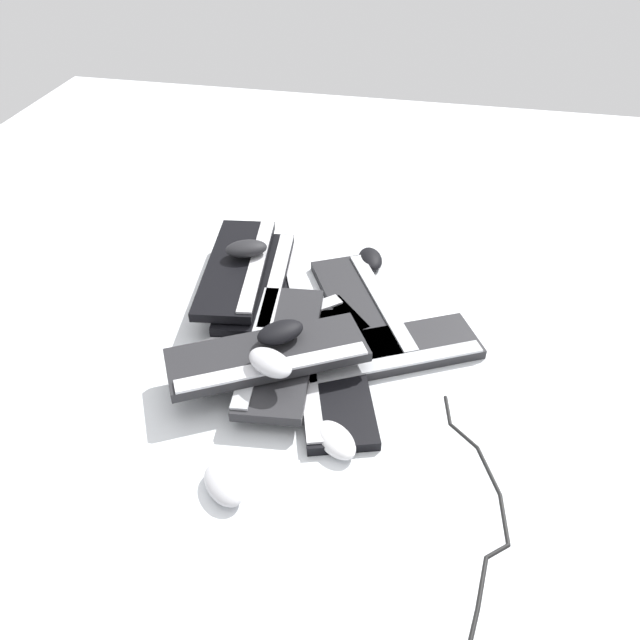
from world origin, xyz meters
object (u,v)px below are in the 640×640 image
(mouse_1, at_px, (336,440))
(mouse_4, at_px, (224,484))
(keyboard_3, at_px, (276,289))
(keyboard_1, at_px, (388,351))
(keyboard_2, at_px, (362,307))
(keyboard_4, at_px, (276,341))
(keyboard_8, at_px, (237,267))
(keyboard_7, at_px, (257,281))
(mouse_0, at_px, (370,259))
(mouse_2, at_px, (246,249))
(keyboard_6, at_px, (268,356))
(keyboard_0, at_px, (331,374))
(mouse_5, at_px, (270,363))
(keyboard_5, at_px, (280,348))
(mouse_3, at_px, (280,332))

(mouse_1, relative_size, mouse_4, 1.00)
(keyboard_3, distance_m, mouse_1, 0.55)
(keyboard_1, xyz_separation_m, keyboard_2, (-0.16, -0.09, 0.00))
(mouse_1, bearing_deg, mouse_4, 84.01)
(mouse_4, bearing_deg, keyboard_1, -74.72)
(keyboard_4, xyz_separation_m, keyboard_8, (-0.20, -0.16, 0.06))
(keyboard_1, distance_m, keyboard_2, 0.18)
(keyboard_4, relative_size, keyboard_7, 0.95)
(keyboard_8, distance_m, mouse_0, 0.38)
(keyboard_8, distance_m, mouse_2, 0.05)
(keyboard_6, distance_m, mouse_4, 0.31)
(keyboard_7, height_order, mouse_1, keyboard_7)
(keyboard_1, bearing_deg, mouse_4, -30.37)
(keyboard_8, height_order, mouse_1, keyboard_8)
(keyboard_0, distance_m, mouse_5, 0.17)
(keyboard_5, distance_m, mouse_3, 0.07)
(keyboard_3, relative_size, mouse_4, 4.22)
(mouse_4, bearing_deg, mouse_2, -31.64)
(mouse_4, bearing_deg, mouse_0, -55.78)
(keyboard_6, distance_m, mouse_1, 0.25)
(keyboard_0, xyz_separation_m, mouse_5, (0.09, -0.11, 0.10))
(keyboard_0, xyz_separation_m, keyboard_2, (-0.26, 0.03, 0.00))
(keyboard_2, height_order, keyboard_6, keyboard_6)
(keyboard_0, relative_size, keyboard_6, 1.01)
(keyboard_4, xyz_separation_m, keyboard_7, (-0.19, -0.10, 0.03))
(keyboard_2, xyz_separation_m, keyboard_4, (0.17, -0.18, 0.00))
(mouse_4, bearing_deg, keyboard_2, -60.47)
(keyboard_4, height_order, keyboard_8, keyboard_8)
(keyboard_6, bearing_deg, keyboard_8, -151.80)
(keyboard_3, height_order, mouse_1, mouse_1)
(mouse_3, bearing_deg, keyboard_8, -96.70)
(keyboard_2, xyz_separation_m, keyboard_7, (-0.02, -0.28, 0.03))
(keyboard_5, relative_size, mouse_4, 4.11)
(keyboard_6, xyz_separation_m, mouse_3, (-0.04, 0.02, 0.04))
(keyboard_0, bearing_deg, keyboard_4, -119.13)
(keyboard_3, xyz_separation_m, mouse_2, (-0.03, -0.08, 0.10))
(keyboard_2, relative_size, keyboard_6, 1.00)
(keyboard_0, distance_m, keyboard_8, 0.42)
(mouse_5, bearing_deg, keyboard_8, -32.59)
(mouse_2, distance_m, mouse_4, 0.69)
(keyboard_7, xyz_separation_m, mouse_3, (0.27, 0.13, 0.07))
(keyboard_8, bearing_deg, keyboard_3, 92.89)
(mouse_0, relative_size, mouse_4, 1.00)
(keyboard_3, height_order, mouse_0, mouse_0)
(keyboard_4, distance_m, mouse_3, 0.13)
(keyboard_3, distance_m, mouse_5, 0.40)
(keyboard_0, relative_size, keyboard_3, 1.00)
(keyboard_1, relative_size, mouse_3, 4.19)
(keyboard_0, xyz_separation_m, keyboard_7, (-0.28, -0.25, 0.03))
(keyboard_0, bearing_deg, keyboard_2, 172.94)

